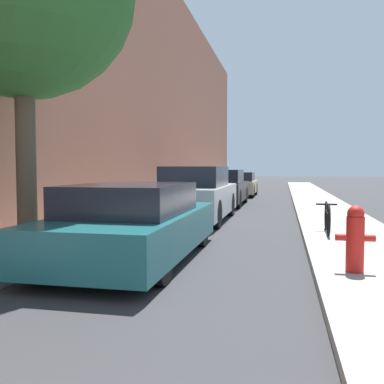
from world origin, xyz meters
TOP-DOWN VIEW (x-y plane):
  - ground_plane at (0.00, 16.00)m, footprint 120.00×120.00m
  - sidewalk_left at (-2.90, 16.00)m, footprint 2.00×52.00m
  - sidewalk_right at (2.90, 16.00)m, footprint 2.00×52.00m
  - building_facade_left at (-4.25, 16.00)m, footprint 0.70×52.00m
  - parked_car_teal at (-0.86, 7.45)m, footprint 1.86×4.38m
  - parked_car_silver at (-0.88, 12.60)m, footprint 1.74×4.52m
  - parked_car_black at (-0.92, 17.80)m, footprint 1.78×4.41m
  - parked_car_champagne at (-0.84, 23.40)m, footprint 1.81×3.91m
  - fire_hydrant at (2.42, 6.88)m, footprint 0.50×0.23m
  - bicycle at (2.40, 10.30)m, footprint 0.44×1.56m

SIDE VIEW (x-z plane):
  - ground_plane at x=0.00m, z-range 0.00..0.00m
  - sidewalk_left at x=-2.90m, z-range 0.00..0.12m
  - sidewalk_right at x=2.90m, z-range 0.00..0.12m
  - bicycle at x=2.40m, z-range 0.13..0.77m
  - fire_hydrant at x=2.42m, z-range 0.13..1.01m
  - parked_car_teal at x=-0.86m, z-range -0.02..1.21m
  - parked_car_champagne at x=-0.84m, z-range -0.02..1.24m
  - parked_car_black at x=-0.92m, z-range -0.03..1.39m
  - parked_car_silver at x=-0.88m, z-range -0.03..1.49m
  - building_facade_left at x=-4.25m, z-range 0.00..10.51m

